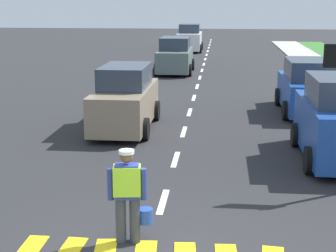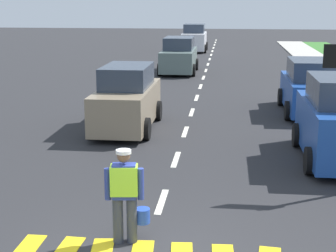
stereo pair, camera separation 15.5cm
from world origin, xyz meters
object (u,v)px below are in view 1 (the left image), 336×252
object	(u,v)px
car_oncoming_lead	(125,100)
car_parked_far	(307,88)
road_worker	(129,192)
car_oncoming_second	(175,56)
car_oncoming_third	(190,39)

from	to	relation	value
car_oncoming_lead	car_parked_far	world-z (taller)	car_oncoming_lead
road_worker	car_parked_far	world-z (taller)	car_parked_far
road_worker	car_oncoming_second	distance (m)	21.81
car_parked_far	car_oncoming_lead	bearing A→B (deg)	-153.38
car_oncoming_third	car_parked_far	world-z (taller)	car_oncoming_third
car_parked_far	road_worker	bearing A→B (deg)	-112.42
car_oncoming_third	car_oncoming_second	world-z (taller)	car_oncoming_third
car_oncoming_third	car_oncoming_second	xyz separation A→B (m)	(-0.04, -12.86, -0.08)
car_oncoming_lead	car_parked_far	size ratio (longest dim) A/B	1.01
road_worker	car_oncoming_second	world-z (taller)	car_oncoming_second
road_worker	car_oncoming_second	bearing A→B (deg)	92.99
car_oncoming_second	car_parked_far	world-z (taller)	car_oncoming_second
road_worker	car_oncoming_lead	distance (m)	8.35
road_worker	car_oncoming_lead	bearing A→B (deg)	100.67
road_worker	car_parked_far	bearing A→B (deg)	67.58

